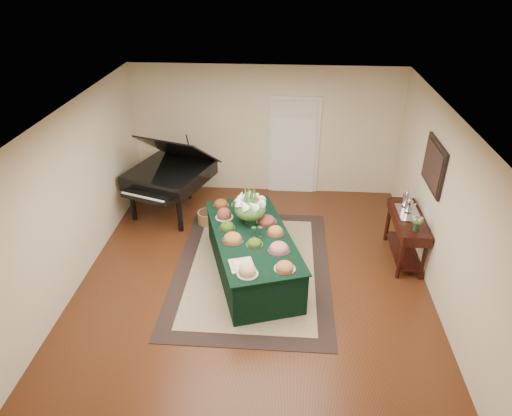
# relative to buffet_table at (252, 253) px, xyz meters

# --- Properties ---
(ground) EXTENTS (6.00, 6.00, 0.00)m
(ground) POSITION_rel_buffet_table_xyz_m (0.04, 0.00, -0.38)
(ground) COLOR black
(ground) RESTS_ON ground
(area_rug) EXTENTS (2.54, 3.56, 0.01)m
(area_rug) POSITION_rel_buffet_table_xyz_m (-0.00, 0.12, -0.37)
(area_rug) COLOR black
(area_rug) RESTS_ON ground
(kitchen_doorway) EXTENTS (1.05, 0.07, 2.10)m
(kitchen_doorway) POSITION_rel_buffet_table_xyz_m (0.64, 2.97, 0.65)
(kitchen_doorway) COLOR silver
(kitchen_doorway) RESTS_ON ground
(buffet_table) EXTENTS (1.82, 2.65, 0.75)m
(buffet_table) POSITION_rel_buffet_table_xyz_m (0.00, 0.00, 0.00)
(buffet_table) COLOR black
(buffet_table) RESTS_ON ground
(food_platters) EXTENTS (1.43, 2.32, 0.13)m
(food_platters) POSITION_rel_buffet_table_xyz_m (-0.04, 0.04, 0.42)
(food_platters) COLOR silver
(food_platters) RESTS_ON buffet_table
(cutting_board) EXTENTS (0.42, 0.42, 0.10)m
(cutting_board) POSITION_rel_buffet_table_xyz_m (-0.08, -0.81, 0.41)
(cutting_board) COLOR tan
(cutting_board) RESTS_ON buffet_table
(green_goblets) EXTENTS (0.17, 0.09, 0.18)m
(green_goblets) POSITION_rel_buffet_table_xyz_m (0.08, -0.07, 0.46)
(green_goblets) COLOR #153521
(green_goblets) RESTS_ON buffet_table
(floral_centerpiece) EXTENTS (0.53, 0.53, 0.53)m
(floral_centerpiece) POSITION_rel_buffet_table_xyz_m (-0.05, 0.35, 0.68)
(floral_centerpiece) COLOR #153521
(floral_centerpiece) RESTS_ON buffet_table
(grand_piano) EXTENTS (1.84, 1.93, 1.68)m
(grand_piano) POSITION_rel_buffet_table_xyz_m (-1.75, 1.87, 0.46)
(grand_piano) COLOR black
(grand_piano) RESTS_ON ground
(wicker_basket) EXTENTS (0.37, 0.37, 0.23)m
(wicker_basket) POSITION_rel_buffet_table_xyz_m (-0.99, 1.49, -0.26)
(wicker_basket) COLOR olive
(wicker_basket) RESTS_ON ground
(mahogany_sideboard) EXTENTS (0.45, 1.31, 0.84)m
(mahogany_sideboard) POSITION_rel_buffet_table_xyz_m (2.54, 0.59, 0.27)
(mahogany_sideboard) COLOR black
(mahogany_sideboard) RESTS_ON ground
(tea_service) EXTENTS (0.34, 0.58, 0.30)m
(tea_service) POSITION_rel_buffet_table_xyz_m (2.54, 0.79, 0.58)
(tea_service) COLOR silver
(tea_service) RESTS_ON mahogany_sideboard
(pink_bouquet) EXTENTS (0.20, 0.20, 0.26)m
(pink_bouquet) POSITION_rel_buffet_table_xyz_m (2.54, 0.16, 0.63)
(pink_bouquet) COLOR #153521
(pink_bouquet) RESTS_ON mahogany_sideboard
(wall_painting) EXTENTS (0.05, 0.95, 0.75)m
(wall_painting) POSITION_rel_buffet_table_xyz_m (2.76, 0.59, 1.37)
(wall_painting) COLOR black
(wall_painting) RESTS_ON ground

